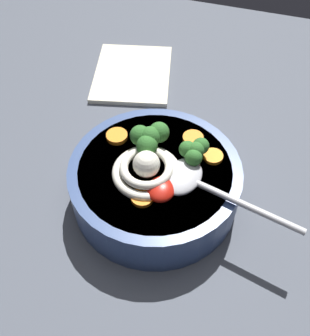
{
  "coord_description": "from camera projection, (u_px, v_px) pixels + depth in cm",
  "views": [
    {
      "loc": [
        28.26,
        10.09,
        47.68
      ],
      "look_at": [
        -1.39,
        0.63,
        9.75
      ],
      "focal_mm": 42.17,
      "sensor_mm": 36.0,
      "label": 1
    }
  ],
  "objects": [
    {
      "name": "carrot_slice_right",
      "position": [
        193.0,
        139.0,
        0.52
      ],
      "size": [
        2.73,
        2.73,
        0.74
      ],
      "primitive_type": "cylinder",
      "color": "orange",
      "rests_on": "soup_bowl"
    },
    {
      "name": "soup_bowl",
      "position": [
        155.0,
        182.0,
        0.51
      ],
      "size": [
        21.94,
        21.94,
        6.16
      ],
      "color": "#334775",
      "rests_on": "table_slab"
    },
    {
      "name": "carrot_slice_left",
      "position": [
        142.0,
        197.0,
        0.46
      ],
      "size": [
        2.72,
        2.72,
        0.53
      ],
      "primitive_type": "cylinder",
      "color": "orange",
      "rests_on": "soup_bowl"
    },
    {
      "name": "folded_napkin",
      "position": [
        133.0,
        74.0,
        0.7
      ],
      "size": [
        18.9,
        16.63,
        0.8
      ],
      "primitive_type": "cube",
      "rotation": [
        0.0,
        0.0,
        0.23
      ],
      "color": "beige",
      "rests_on": "table_slab"
    },
    {
      "name": "carrot_slice_extra_b",
      "position": [
        213.0,
        156.0,
        0.5
      ],
      "size": [
        2.54,
        2.54,
        0.49
      ],
      "primitive_type": "cylinder",
      "color": "orange",
      "rests_on": "soup_bowl"
    },
    {
      "name": "soup_spoon",
      "position": [
        193.0,
        181.0,
        0.47
      ],
      "size": [
        7.2,
        17.52,
        1.6
      ],
      "rotation": [
        0.0,
        0.0,
        1.34
      ],
      "color": "#B7B7BC",
      "rests_on": "soup_bowl"
    },
    {
      "name": "noodle_pile",
      "position": [
        147.0,
        167.0,
        0.48
      ],
      "size": [
        9.3,
        9.12,
        3.74
      ],
      "color": "silver",
      "rests_on": "soup_bowl"
    },
    {
      "name": "carrot_slice_extra_a",
      "position": [
        117.0,
        136.0,
        0.52
      ],
      "size": [
        2.83,
        2.83,
        0.62
      ],
      "primitive_type": "cylinder",
      "color": "orange",
      "rests_on": "soup_bowl"
    },
    {
      "name": "broccoli_floret_center",
      "position": [
        149.0,
        138.0,
        0.49
      ],
      "size": [
        5.15,
        4.43,
        4.07
      ],
      "color": "#7A9E60",
      "rests_on": "soup_bowl"
    },
    {
      "name": "broccoli_floret_beside_chili",
      "position": [
        194.0,
        151.0,
        0.48
      ],
      "size": [
        4.14,
        3.56,
        3.27
      ],
      "color": "#7A9E60",
      "rests_on": "soup_bowl"
    },
    {
      "name": "table_slab",
      "position": [
        148.0,
        211.0,
        0.54
      ],
      "size": [
        109.39,
        109.39,
        3.59
      ],
      "primitive_type": "cube",
      "color": "#474C56",
      "rests_on": "ground"
    },
    {
      "name": "chili_sauce_dollop",
      "position": [
        161.0,
        189.0,
        0.46
      ],
      "size": [
        3.74,
        3.36,
        1.68
      ],
      "primitive_type": "ellipsoid",
      "color": "#B2190F",
      "rests_on": "soup_bowl"
    }
  ]
}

